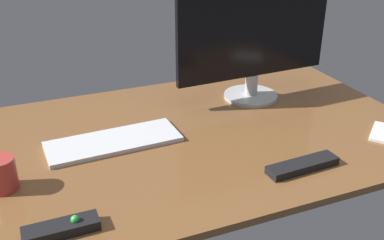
{
  "coord_description": "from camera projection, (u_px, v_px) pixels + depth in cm",
  "views": [
    {
      "loc": [
        -44.2,
        -110.67,
        64.95
      ],
      "look_at": [
        0.3,
        -2.75,
        8.0
      ],
      "focal_mm": 42.57,
      "sensor_mm": 36.0,
      "label": 1
    }
  ],
  "objects": [
    {
      "name": "desk",
      "position": [
        188.0,
        138.0,
        1.35
      ],
      "size": [
        140.0,
        84.0,
        2.0
      ],
      "primitive_type": "cube",
      "color": "brown",
      "rests_on": "ground"
    },
    {
      "name": "monitor",
      "position": [
        254.0,
        43.0,
        1.51
      ],
      "size": [
        55.8,
        18.73,
        37.28
      ],
      "rotation": [
        0.0,
        0.0,
        0.04
      ],
      "color": "#BCBCBC",
      "rests_on": "desk"
    },
    {
      "name": "keyboard",
      "position": [
        114.0,
        142.0,
        1.29
      ],
      "size": [
        38.07,
        15.42,
        1.31
      ],
      "primitive_type": "cube",
      "rotation": [
        0.0,
        0.0,
        0.04
      ],
      "color": "silver",
      "rests_on": "desk"
    },
    {
      "name": "media_remote",
      "position": [
        62.0,
        228.0,
        0.95
      ],
      "size": [
        15.79,
        4.98,
        3.52
      ],
      "rotation": [
        0.0,
        0.0,
        0.01
      ],
      "color": "black",
      "rests_on": "desk"
    },
    {
      "name": "tv_remote",
      "position": [
        303.0,
        165.0,
        1.17
      ],
      "size": [
        20.17,
        6.01,
        2.08
      ],
      "primitive_type": "cube",
      "rotation": [
        0.0,
        0.0,
        0.05
      ],
      "color": "black",
      "rests_on": "desk"
    },
    {
      "name": "coffee_mug",
      "position": [
        1.0,
        174.0,
        1.08
      ],
      "size": [
        7.12,
        7.12,
        8.37
      ],
      "primitive_type": "cylinder",
      "color": "#B23833",
      "rests_on": "desk"
    }
  ]
}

